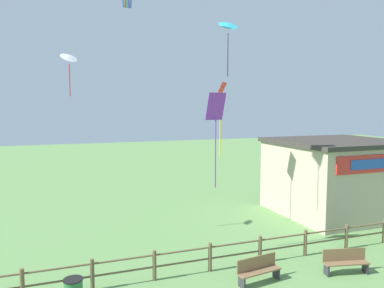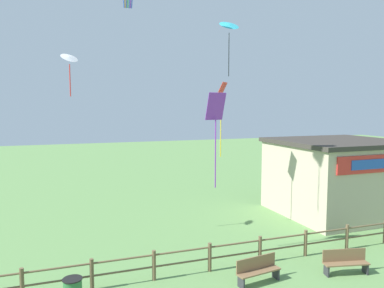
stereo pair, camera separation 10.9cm
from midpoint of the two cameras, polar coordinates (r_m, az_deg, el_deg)
wooden_fence at (r=14.93m, az=2.94°, el=-16.56°), size 17.66×0.14×1.11m
seaside_building at (r=23.75m, az=21.42°, el=-4.64°), size 6.90×6.48×4.37m
park_bench_near_fence at (r=14.33m, az=10.22°, el=-18.27°), size 1.75×0.65×0.92m
park_bench_by_building at (r=15.88m, az=22.51°, el=-16.17°), size 1.76×0.77×0.92m
kite_white_delta at (r=17.82m, az=-18.01°, el=12.15°), size 0.98×0.94×1.95m
kite_red_diamond at (r=19.06m, az=4.59°, el=6.15°), size 0.83×0.85×3.78m
kite_cyan_delta at (r=25.30m, az=5.81°, el=17.46°), size 1.30×1.17×3.66m
kite_purple_streamer at (r=15.43m, az=3.82°, el=3.77°), size 0.87×0.46×3.94m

